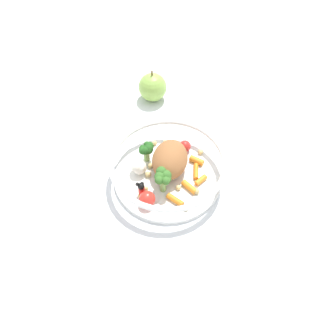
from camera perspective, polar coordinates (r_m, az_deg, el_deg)
name	(u,v)px	position (r m, az deg, el deg)	size (l,w,h in m)	color
ground_plane	(167,171)	(0.68, -0.09, -0.50)	(2.40, 2.40, 0.00)	white
food_container	(167,166)	(0.64, -0.24, 0.26)	(0.22, 0.22, 0.07)	white
loose_apple	(153,87)	(0.81, -2.58, 13.31)	(0.07, 0.07, 0.08)	#8CB74C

